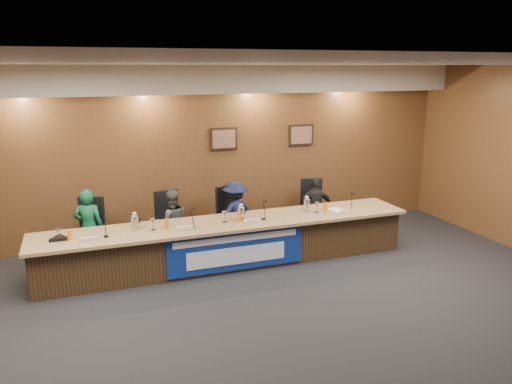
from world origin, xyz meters
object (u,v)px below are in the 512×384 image
(panelist_b, at_px, (172,223))
(carafe_left, at_px, (135,223))
(office_chair_d, at_px, (313,211))
(office_chair_a, at_px, (90,235))
(office_chair_c, at_px, (234,220))
(dais_body, at_px, (229,244))
(carafe_right, at_px, (307,205))
(office_chair_b, at_px, (171,226))
(carafe_mid, at_px, (241,214))
(panelist_a, at_px, (89,228))
(banner, at_px, (237,251))
(panelist_c, at_px, (235,214))
(panelist_d, at_px, (315,207))
(speakerphone, at_px, (59,238))

(panelist_b, height_order, carafe_left, panelist_b)
(office_chair_d, bearing_deg, office_chair_a, -164.65)
(office_chair_a, relative_size, office_chair_c, 1.00)
(dais_body, relative_size, office_chair_a, 12.50)
(carafe_left, distance_m, carafe_right, 2.88)
(office_chair_b, relative_size, carafe_mid, 2.13)
(carafe_right, bearing_deg, panelist_a, 168.48)
(banner, distance_m, panelist_a, 2.43)
(panelist_b, relative_size, office_chair_b, 2.40)
(office_chair_b, distance_m, carafe_mid, 1.38)
(panelist_a, distance_m, office_chair_c, 2.48)
(panelist_a, relative_size, carafe_mid, 5.70)
(panelist_a, bearing_deg, carafe_left, 151.01)
(dais_body, relative_size, carafe_mid, 26.60)
(dais_body, xyz_separation_m, office_chair_a, (-2.13, 0.83, 0.13))
(carafe_mid, bearing_deg, panelist_a, 161.24)
(office_chair_c, xyz_separation_m, carafe_right, (1.05, -0.82, 0.39))
(panelist_b, bearing_deg, office_chair_a, -1.18)
(panelist_c, bearing_deg, carafe_right, 127.35)
(panelist_d, relative_size, carafe_left, 5.18)
(panelist_a, relative_size, office_chair_c, 2.68)
(carafe_right, bearing_deg, office_chair_c, 142.10)
(panelist_d, relative_size, speakerphone, 3.65)
(panelist_a, height_order, carafe_left, panelist_a)
(panelist_b, relative_size, office_chair_c, 2.40)
(panelist_b, xyz_separation_m, panelist_c, (1.13, 0.00, 0.03))
(speakerphone, bearing_deg, office_chair_d, 11.23)
(panelist_d, distance_m, office_chair_a, 4.07)
(panelist_d, bearing_deg, carafe_left, 22.71)
(panelist_b, bearing_deg, carafe_left, 48.35)
(panelist_c, distance_m, speakerphone, 3.02)
(office_chair_d, bearing_deg, carafe_mid, -137.59)
(office_chair_d, distance_m, carafe_left, 3.53)
(banner, bearing_deg, office_chair_c, 74.47)
(panelist_c, xyz_separation_m, speakerphone, (-2.90, -0.79, 0.16))
(carafe_left, height_order, carafe_right, carafe_right)
(office_chair_c, bearing_deg, panelist_b, 162.22)
(carafe_left, bearing_deg, dais_body, -1.31)
(carafe_right, bearing_deg, office_chair_b, 159.41)
(office_chair_c, bearing_deg, office_chair_d, -22.84)
(panelist_b, distance_m, panelist_c, 1.13)
(office_chair_a, height_order, office_chair_d, same)
(panelist_d, height_order, office_chair_b, panelist_d)
(banner, bearing_deg, panelist_d, 30.63)
(dais_body, height_order, office_chair_b, dais_body)
(office_chair_a, relative_size, office_chair_d, 1.00)
(office_chair_a, bearing_deg, dais_body, -4.14)
(carafe_mid, bearing_deg, office_chair_b, 137.71)
(carafe_right, bearing_deg, carafe_mid, -176.65)
(panelist_c, bearing_deg, carafe_mid, 60.93)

